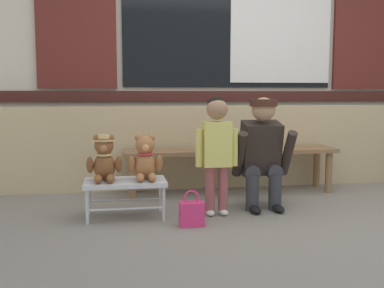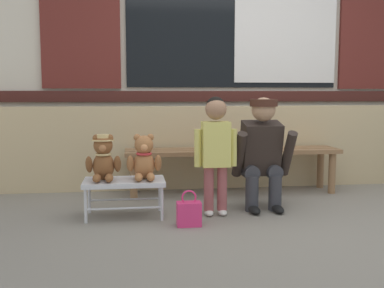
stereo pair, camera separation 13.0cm
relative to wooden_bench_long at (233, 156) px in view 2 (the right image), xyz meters
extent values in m
plane|color=gray|center=(0.17, -1.06, -0.37)|extent=(60.00, 60.00, 0.00)
cube|color=tan|center=(0.17, 0.37, 0.05)|extent=(6.44, 0.25, 0.85)
cube|color=beige|center=(0.17, 0.89, 1.38)|extent=(6.57, 0.20, 3.50)
cube|color=#471E19|center=(0.17, 0.77, 0.58)|extent=(6.05, 0.04, 0.12)
cube|color=black|center=(0.17, 0.78, 1.38)|extent=(2.40, 0.03, 1.40)
cube|color=white|center=(0.77, 0.76, 1.38)|extent=(1.19, 0.02, 1.29)
cube|color=maroon|center=(-1.51, 0.77, 1.38)|extent=(0.84, 0.05, 1.43)
cube|color=maroon|center=(1.85, 0.77, 1.38)|extent=(0.84, 0.05, 1.43)
cube|color=#8E6642|center=(0.00, -0.14, 0.05)|extent=(2.10, 0.11, 0.04)
cube|color=#8E6642|center=(0.00, 0.00, 0.05)|extent=(2.10, 0.11, 0.04)
cube|color=#8E6642|center=(0.00, 0.14, 0.05)|extent=(2.10, 0.11, 0.04)
cylinder|color=#8E6642|center=(-0.97, -0.14, -0.17)|extent=(0.07, 0.07, 0.40)
cylinder|color=#8E6642|center=(-0.97, 0.14, -0.17)|extent=(0.07, 0.07, 0.40)
cylinder|color=#8E6642|center=(0.97, -0.14, -0.17)|extent=(0.07, 0.07, 0.40)
cylinder|color=#8E6642|center=(0.97, 0.14, -0.17)|extent=(0.07, 0.07, 0.40)
cube|color=silver|center=(-1.05, -0.74, -0.09)|extent=(0.64, 0.36, 0.04)
cylinder|color=silver|center=(-1.34, -0.89, -0.24)|extent=(0.02, 0.02, 0.26)
cylinder|color=silver|center=(-1.34, -0.59, -0.24)|extent=(0.02, 0.02, 0.26)
cylinder|color=silver|center=(-0.76, -0.89, -0.24)|extent=(0.02, 0.02, 0.26)
cylinder|color=silver|center=(-0.76, -0.59, -0.24)|extent=(0.02, 0.02, 0.26)
cylinder|color=silver|center=(-1.05, -0.89, -0.27)|extent=(0.58, 0.02, 0.02)
cylinder|color=silver|center=(-1.05, -0.59, -0.27)|extent=(0.58, 0.02, 0.02)
ellipsoid|color=brown|center=(-1.21, -0.72, 0.04)|extent=(0.17, 0.14, 0.22)
sphere|color=brown|center=(-1.21, -0.73, 0.20)|extent=(0.15, 0.15, 0.15)
sphere|color=#AE6E42|center=(-1.21, -0.78, 0.19)|extent=(0.06, 0.06, 0.06)
sphere|color=brown|center=(-1.26, -0.72, 0.26)|extent=(0.06, 0.06, 0.06)
ellipsoid|color=brown|center=(-1.32, -0.75, 0.06)|extent=(0.06, 0.11, 0.16)
ellipsoid|color=brown|center=(-1.25, -0.83, -0.04)|extent=(0.06, 0.15, 0.06)
sphere|color=brown|center=(-1.15, -0.72, 0.26)|extent=(0.06, 0.06, 0.06)
ellipsoid|color=brown|center=(-1.10, -0.75, 0.06)|extent=(0.06, 0.11, 0.16)
ellipsoid|color=brown|center=(-1.16, -0.83, -0.04)|extent=(0.06, 0.15, 0.06)
torus|color=#D6B775|center=(-1.21, -0.72, 0.13)|extent=(0.13, 0.13, 0.02)
cylinder|color=#D6B775|center=(-1.21, -0.72, 0.24)|extent=(0.17, 0.17, 0.01)
cylinder|color=#D6B775|center=(-1.21, -0.72, 0.27)|extent=(0.10, 0.10, 0.04)
ellipsoid|color=#A86B3D|center=(-0.89, -0.72, 0.04)|extent=(0.17, 0.14, 0.22)
sphere|color=#A86B3D|center=(-0.89, -0.73, 0.20)|extent=(0.15, 0.15, 0.15)
sphere|color=#E1955B|center=(-0.89, -0.78, 0.19)|extent=(0.06, 0.06, 0.06)
sphere|color=#A86B3D|center=(-0.94, -0.72, 0.26)|extent=(0.06, 0.06, 0.06)
ellipsoid|color=#A86B3D|center=(-1.00, -0.75, 0.06)|extent=(0.06, 0.11, 0.16)
ellipsoid|color=#A86B3D|center=(-0.93, -0.83, -0.04)|extent=(0.06, 0.15, 0.06)
sphere|color=#A86B3D|center=(-0.83, -0.72, 0.26)|extent=(0.06, 0.06, 0.06)
ellipsoid|color=#A86B3D|center=(-0.78, -0.75, 0.06)|extent=(0.06, 0.11, 0.16)
ellipsoid|color=#A86B3D|center=(-0.84, -0.83, -0.04)|extent=(0.06, 0.15, 0.06)
torus|color=red|center=(-0.89, -0.72, 0.13)|extent=(0.13, 0.13, 0.02)
cylinder|color=#994C4C|center=(-0.37, -0.79, -0.15)|extent=(0.08, 0.08, 0.36)
ellipsoid|color=silver|center=(-0.37, -0.81, -0.35)|extent=(0.07, 0.12, 0.05)
cylinder|color=#994C4C|center=(-0.26, -0.79, -0.15)|extent=(0.08, 0.08, 0.36)
ellipsoid|color=silver|center=(-0.26, -0.81, -0.35)|extent=(0.07, 0.12, 0.05)
cube|color=#DBD166|center=(-0.32, -0.79, 0.21)|extent=(0.22, 0.15, 0.36)
cylinder|color=#DBD166|center=(-0.46, -0.79, 0.18)|extent=(0.06, 0.06, 0.30)
cylinder|color=#DBD166|center=(-0.17, -0.79, 0.18)|extent=(0.06, 0.06, 0.30)
sphere|color=#9E7051|center=(-0.32, -0.79, 0.49)|extent=(0.17, 0.17, 0.17)
sphere|color=black|center=(-0.32, -0.78, 0.51)|extent=(0.16, 0.16, 0.16)
cylinder|color=#333338|center=(0.01, -0.70, -0.22)|extent=(0.11, 0.11, 0.30)
cylinder|color=#333338|center=(0.01, -0.56, -0.05)|extent=(0.13, 0.32, 0.13)
ellipsoid|color=black|center=(0.01, -0.78, -0.34)|extent=(0.09, 0.20, 0.06)
cylinder|color=#333338|center=(0.21, -0.70, -0.22)|extent=(0.11, 0.11, 0.30)
cylinder|color=#333338|center=(0.21, -0.56, -0.05)|extent=(0.13, 0.32, 0.13)
ellipsoid|color=black|center=(0.21, -0.78, -0.34)|extent=(0.09, 0.20, 0.06)
cube|color=#2D231E|center=(0.11, -0.59, 0.15)|extent=(0.32, 0.30, 0.47)
cylinder|color=#2D231E|center=(-0.10, -0.69, 0.11)|extent=(0.08, 0.28, 0.40)
cylinder|color=#2D231E|center=(0.32, -0.69, 0.11)|extent=(0.08, 0.28, 0.40)
sphere|color=tan|center=(0.11, -0.66, 0.48)|extent=(0.20, 0.20, 0.20)
cylinder|color=#422319|center=(0.11, -0.66, 0.53)|extent=(0.23, 0.23, 0.06)
cube|color=brown|center=(0.30, -0.50, 0.01)|extent=(0.10, 0.22, 0.16)
cube|color=#E53370|center=(-0.57, -1.06, -0.28)|extent=(0.18, 0.11, 0.18)
torus|color=#E53370|center=(-0.57, -1.06, -0.16)|extent=(0.11, 0.01, 0.11)
camera|label=1|loc=(-1.11, -4.32, 0.61)|focal=42.61mm
camera|label=2|loc=(-0.98, -4.34, 0.61)|focal=42.61mm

